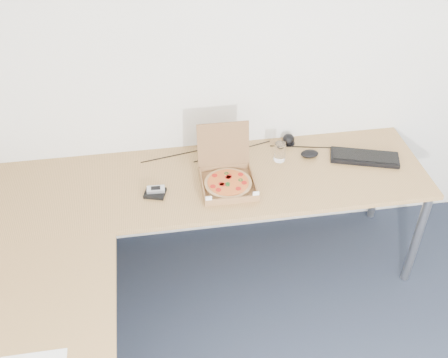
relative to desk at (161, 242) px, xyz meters
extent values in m
cube|color=#AE8048|center=(0.32, 0.43, 0.01)|extent=(2.50, 0.70, 0.03)
cylinder|color=gray|center=(1.52, 0.73, -0.35)|extent=(0.05, 0.05, 0.70)
cube|color=olive|center=(0.40, 0.34, 0.03)|extent=(0.30, 0.30, 0.01)
cube|color=olive|center=(0.40, 0.51, 0.19)|extent=(0.30, 0.06, 0.29)
cylinder|color=tan|center=(0.40, 0.34, 0.05)|extent=(0.27, 0.27, 0.02)
cylinder|color=red|center=(0.40, 0.34, 0.06)|extent=(0.23, 0.23, 0.00)
cylinder|color=white|center=(0.75, 0.55, 0.09)|extent=(0.07, 0.07, 0.12)
cube|color=black|center=(1.26, 0.47, 0.04)|extent=(0.43, 0.26, 0.03)
ellipsoid|color=black|center=(0.94, 0.55, 0.05)|extent=(0.11, 0.08, 0.04)
cube|color=black|center=(-0.01, 0.34, 0.04)|extent=(0.14, 0.12, 0.02)
cube|color=#B2B5BA|center=(0.00, 0.35, 0.06)|extent=(0.10, 0.06, 0.02)
ellipsoid|color=black|center=(0.85, 0.71, 0.06)|extent=(0.08, 0.08, 0.07)
camera|label=1|loc=(0.01, -1.96, 1.97)|focal=43.08mm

